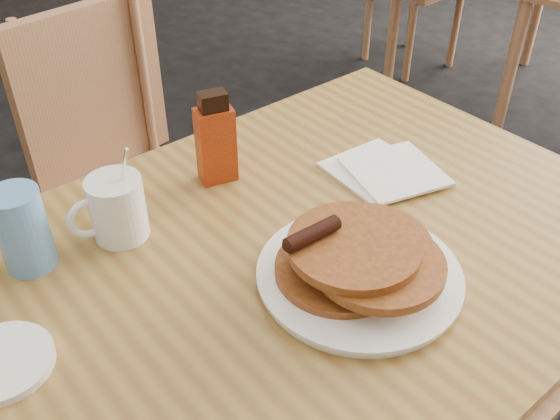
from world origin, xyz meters
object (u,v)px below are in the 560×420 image
object	(u,v)px
main_table	(282,276)
pancake_plate	(359,265)
coffee_mug	(116,208)
syrup_bottle	(216,141)
blue_tumbler	(23,230)
chair_main_far	(115,156)

from	to	relation	value
main_table	pancake_plate	distance (m)	0.14
pancake_plate	coffee_mug	size ratio (longest dim) A/B	1.83
coffee_mug	syrup_bottle	bearing A→B (deg)	16.09
main_table	pancake_plate	size ratio (longest dim) A/B	4.35
main_table	syrup_bottle	distance (m)	0.28
pancake_plate	blue_tumbler	distance (m)	0.50
chair_main_far	syrup_bottle	world-z (taller)	syrup_bottle
chair_main_far	syrup_bottle	size ratio (longest dim) A/B	5.15
main_table	coffee_mug	size ratio (longest dim) A/B	7.97
main_table	chair_main_far	distance (m)	0.78
pancake_plate	main_table	bearing A→B (deg)	121.64
syrup_bottle	pancake_plate	bearing A→B (deg)	-73.11
pancake_plate	blue_tumbler	xyz separation A→B (m)	(-0.40, 0.31, 0.04)
chair_main_far	syrup_bottle	bearing A→B (deg)	-99.10
coffee_mug	blue_tumbler	distance (m)	0.14
blue_tumbler	pancake_plate	bearing A→B (deg)	-38.08
chair_main_far	blue_tumbler	world-z (taller)	chair_main_far
main_table	coffee_mug	bearing A→B (deg)	134.32
syrup_bottle	main_table	bearing A→B (deg)	-85.45
coffee_mug	syrup_bottle	world-z (taller)	syrup_bottle
chair_main_far	coffee_mug	xyz separation A→B (m)	(-0.18, -0.57, 0.27)
main_table	chair_main_far	world-z (taller)	chair_main_far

